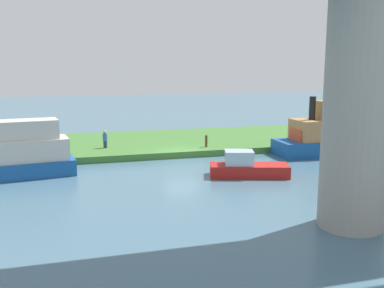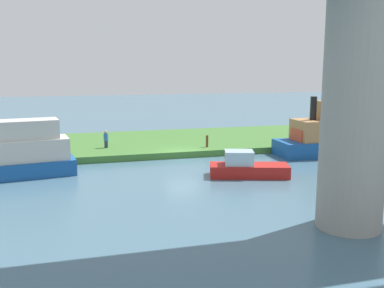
{
  "view_description": "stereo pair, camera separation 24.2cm",
  "coord_description": "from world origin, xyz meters",
  "px_view_note": "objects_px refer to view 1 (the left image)",
  "views": [
    {
      "loc": [
        7.9,
        30.49,
        6.71
      ],
      "look_at": [
        0.58,
        5.0,
        2.0
      ],
      "focal_mm": 39.85,
      "sensor_mm": 36.0,
      "label": 1
    },
    {
      "loc": [
        7.66,
        30.56,
        6.71
      ],
      "look_at": [
        0.58,
        5.0,
        2.0
      ],
      "focal_mm": 39.85,
      "sensor_mm": 36.0,
      "label": 2
    }
  ],
  "objects_px": {
    "mooring_post": "(206,141)",
    "houseboat_blue": "(247,167)",
    "person_on_bank": "(105,139)",
    "motorboat_white": "(335,133)",
    "bridge_pylon": "(357,108)",
    "riverboat_paddlewheel": "(14,155)"
  },
  "relations": [
    {
      "from": "motorboat_white",
      "to": "houseboat_blue",
      "type": "distance_m",
      "value": 10.71
    },
    {
      "from": "mooring_post",
      "to": "houseboat_blue",
      "type": "distance_m",
      "value": 7.81
    },
    {
      "from": "mooring_post",
      "to": "houseboat_blue",
      "type": "xyz_separation_m",
      "value": [
        -0.16,
        7.8,
        -0.39
      ]
    },
    {
      "from": "riverboat_paddlewheel",
      "to": "bridge_pylon",
      "type": "bearing_deg",
      "value": 138.83
    },
    {
      "from": "riverboat_paddlewheel",
      "to": "houseboat_blue",
      "type": "relative_size",
      "value": 1.53
    },
    {
      "from": "riverboat_paddlewheel",
      "to": "houseboat_blue",
      "type": "xyz_separation_m",
      "value": [
        -13.99,
        3.72,
        -0.87
      ]
    },
    {
      "from": "person_on_bank",
      "to": "mooring_post",
      "type": "relative_size",
      "value": 1.47
    },
    {
      "from": "bridge_pylon",
      "to": "riverboat_paddlewheel",
      "type": "height_order",
      "value": "bridge_pylon"
    },
    {
      "from": "bridge_pylon",
      "to": "houseboat_blue",
      "type": "xyz_separation_m",
      "value": [
        0.83,
        -9.24,
        -4.54
      ]
    },
    {
      "from": "person_on_bank",
      "to": "motorboat_white",
      "type": "relative_size",
      "value": 0.15
    },
    {
      "from": "bridge_pylon",
      "to": "houseboat_blue",
      "type": "height_order",
      "value": "bridge_pylon"
    },
    {
      "from": "mooring_post",
      "to": "riverboat_paddlewheel",
      "type": "xyz_separation_m",
      "value": [
        13.84,
        4.08,
        0.48
      ]
    },
    {
      "from": "houseboat_blue",
      "to": "mooring_post",
      "type": "bearing_deg",
      "value": -88.86
    },
    {
      "from": "riverboat_paddlewheel",
      "to": "person_on_bank",
      "type": "bearing_deg",
      "value": -135.43
    },
    {
      "from": "bridge_pylon",
      "to": "houseboat_blue",
      "type": "bearing_deg",
      "value": -84.88
    },
    {
      "from": "person_on_bank",
      "to": "riverboat_paddlewheel",
      "type": "distance_m",
      "value": 8.45
    },
    {
      "from": "riverboat_paddlewheel",
      "to": "motorboat_white",
      "type": "bearing_deg",
      "value": -177.62
    },
    {
      "from": "person_on_bank",
      "to": "mooring_post",
      "type": "xyz_separation_m",
      "value": [
        -7.82,
        1.85,
        -0.23
      ]
    },
    {
      "from": "mooring_post",
      "to": "motorboat_white",
      "type": "xyz_separation_m",
      "value": [
        -9.71,
        3.1,
        0.73
      ]
    },
    {
      "from": "bridge_pylon",
      "to": "mooring_post",
      "type": "bearing_deg",
      "value": -86.7
    },
    {
      "from": "bridge_pylon",
      "to": "motorboat_white",
      "type": "xyz_separation_m",
      "value": [
        -8.73,
        -13.94,
        -3.42
      ]
    },
    {
      "from": "mooring_post",
      "to": "riverboat_paddlewheel",
      "type": "distance_m",
      "value": 14.44
    }
  ]
}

